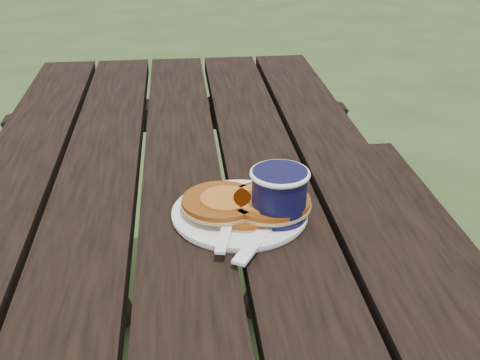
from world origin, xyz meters
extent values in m
cube|color=black|center=(0.00, 0.00, 0.73)|extent=(0.75, 1.80, 0.04)
cylinder|color=white|center=(0.09, -0.02, 0.76)|extent=(0.26, 0.26, 0.01)
cylinder|color=#87410F|center=(0.09, -0.02, 0.77)|extent=(0.12, 0.12, 0.01)
cylinder|color=#87410F|center=(0.06, -0.02, 0.78)|extent=(0.12, 0.12, 0.01)
cylinder|color=#87410F|center=(0.13, -0.03, 0.78)|extent=(0.13, 0.13, 0.01)
cylinder|color=#A75717|center=(0.12, -0.02, 0.79)|extent=(0.09, 0.09, 0.00)
ellipsoid|color=#F4E59E|center=(0.14, -0.03, 0.79)|extent=(0.02, 0.02, 0.01)
cube|color=white|center=(0.12, -0.09, 0.76)|extent=(0.11, 0.16, 0.00)
cylinder|color=black|center=(0.14, -0.05, 0.80)|extent=(0.08, 0.08, 0.09)
torus|color=white|center=(0.14, -0.05, 0.84)|extent=(0.09, 0.09, 0.01)
cylinder|color=black|center=(0.14, -0.05, 0.83)|extent=(0.07, 0.07, 0.01)
camera|label=1|loc=(0.00, -0.83, 1.23)|focal=45.00mm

